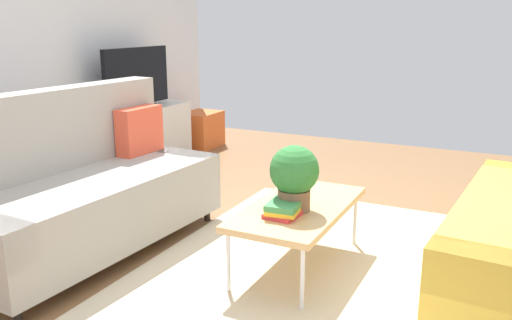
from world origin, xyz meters
TOP-DOWN VIEW (x-y plane):
  - ground_plane at (0.00, 0.00)m, footprint 7.68×7.68m
  - area_rug at (-0.07, -0.23)m, footprint 2.90×2.20m
  - couch_beige at (-0.40, 1.39)m, footprint 1.94×0.95m
  - coffee_table at (-0.02, -0.03)m, footprint 1.10×0.56m
  - tv_console at (1.51, 2.46)m, footprint 1.40×0.44m
  - tv at (1.51, 2.44)m, footprint 1.00×0.20m
  - storage_trunk at (2.61, 2.36)m, footprint 0.52×0.40m
  - potted_plant at (-0.12, -0.03)m, footprint 0.30×0.30m
  - table_book_0 at (-0.23, -0.02)m, footprint 0.25×0.20m
  - table_book_1 at (-0.23, -0.02)m, footprint 0.26×0.21m
  - table_book_2 at (-0.23, -0.02)m, footprint 0.26×0.20m
  - vase_0 at (0.93, 2.51)m, footprint 0.11×0.11m
  - vase_1 at (1.11, 2.51)m, footprint 0.09×0.09m
  - bottle_0 at (1.26, 2.42)m, footprint 0.06×0.06m
  - bottle_1 at (1.38, 2.42)m, footprint 0.05×0.05m

SIDE VIEW (x-z plane):
  - ground_plane at x=0.00m, z-range 0.00..0.00m
  - area_rug at x=-0.07m, z-range 0.00..0.01m
  - storage_trunk at x=2.61m, z-range 0.00..0.44m
  - tv_console at x=1.51m, z-range 0.00..0.64m
  - coffee_table at x=-0.02m, z-range 0.18..0.60m
  - table_book_0 at x=-0.23m, z-range 0.42..0.45m
  - couch_beige at x=-0.40m, z-range -0.11..0.99m
  - table_book_1 at x=-0.23m, z-range 0.45..0.47m
  - table_book_2 at x=-0.23m, z-range 0.47..0.51m
  - potted_plant at x=-0.12m, z-range 0.44..0.85m
  - vase_0 at x=0.93m, z-range 0.64..0.77m
  - bottle_0 at x=1.26m, z-range 0.64..0.80m
  - bottle_1 at x=1.38m, z-range 0.64..0.81m
  - vase_1 at x=1.11m, z-range 0.64..0.84m
  - tv at x=1.51m, z-range 0.63..1.27m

